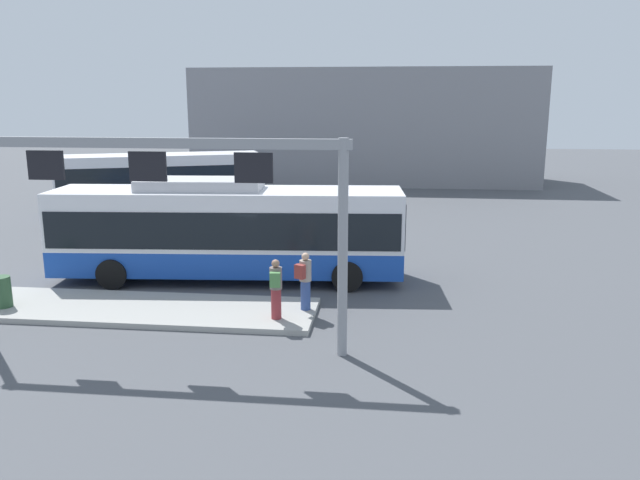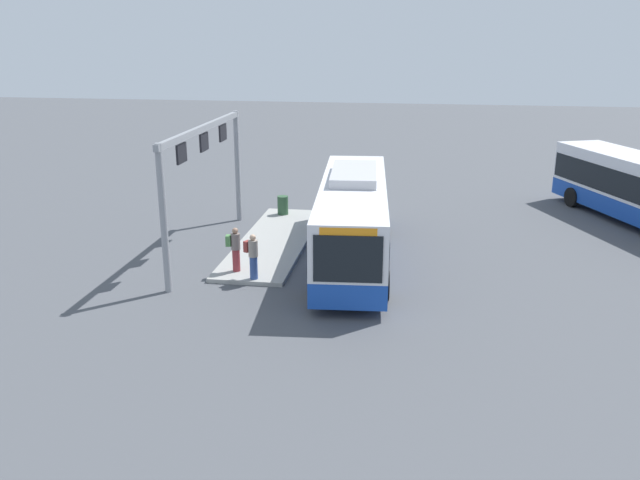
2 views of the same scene
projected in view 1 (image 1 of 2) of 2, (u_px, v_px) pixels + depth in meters
name	position (u px, v px, depth m)	size (l,w,h in m)	color
ground_plane	(230.00, 279.00, 21.44)	(120.00, 120.00, 0.00)	#4C4F54
platform_curb	(144.00, 309.00, 18.18)	(10.00, 2.80, 0.16)	#9E9E99
bus_main	(228.00, 228.00, 21.04)	(11.81, 3.42, 3.46)	#1947AD
bus_background_left	(161.00, 178.00, 34.22)	(10.88, 6.30, 3.10)	#1947AD
person_boarding	(305.00, 280.00, 17.71)	(0.52, 0.60, 1.67)	#334C8C
person_waiting_near	(276.00, 288.00, 16.96)	(0.37, 0.55, 1.67)	maroon
platform_sign_gantry	(150.00, 197.00, 14.84)	(9.62, 0.24, 5.20)	gray
station_building	(365.00, 126.00, 46.45)	(24.44, 8.00, 8.12)	gray
trash_bin	(2.00, 292.00, 18.06)	(0.52, 0.52, 0.90)	#2D5133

